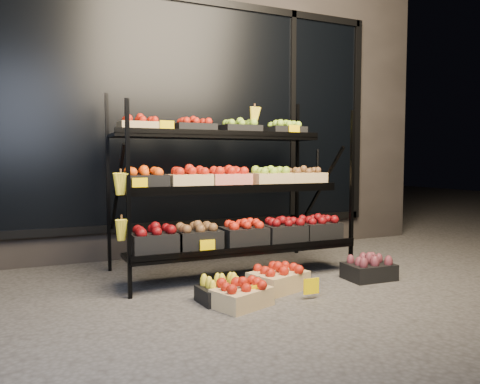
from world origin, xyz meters
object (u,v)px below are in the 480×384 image
floor_crate_midleft (222,290)px  floor_crate_midright (278,278)px  display_rack (231,188)px  floor_crate_left (242,294)px

floor_crate_midleft → floor_crate_midright: 0.54m
display_rack → floor_crate_midright: bearing=-79.4°
floor_crate_midleft → floor_crate_midright: size_ratio=0.71×
display_rack → floor_crate_midright: display_rack is taller
floor_crate_midleft → floor_crate_midright: (0.53, 0.10, 0.02)m
floor_crate_left → floor_crate_midleft: (-0.08, 0.17, -0.01)m
floor_crate_midright → display_rack: bearing=82.8°
floor_crate_midleft → floor_crate_midright: floor_crate_midright is taller
floor_crate_midleft → floor_crate_midright: bearing=5.6°
display_rack → floor_crate_left: display_rack is taller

